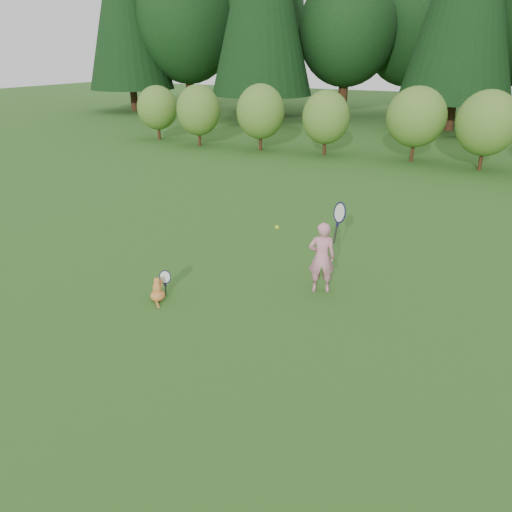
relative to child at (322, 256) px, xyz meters
The scene contains 5 objects.
ground 1.96m from the child, 131.92° to the right, with size 100.00×100.00×0.00m, color #1F4E16.
shrub_row 11.72m from the child, 96.02° to the left, with size 28.00×3.00×2.80m, color #547C26, non-canonical shape.
child is the anchor object (origin of this frame).
cat 2.95m from the child, 145.76° to the right, with size 0.42×0.63×0.58m.
tennis_ball 1.10m from the child, 164.33° to the left, with size 0.08×0.08×0.08m.
Camera 1 is at (3.96, -6.40, 4.06)m, focal length 35.00 mm.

